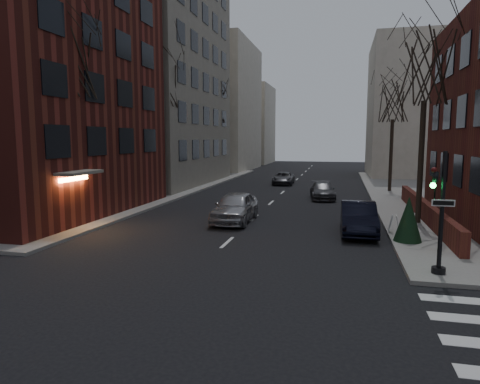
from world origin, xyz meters
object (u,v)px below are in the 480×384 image
object	(u,v)px
tree_left_c	(216,106)
sandwich_board	(394,224)
tree_left_a	(70,61)
parked_sedan	(358,218)
tree_left_b	(164,82)
car_lane_far	(283,178)
streetlamp_near	(151,143)
car_lane_silver	(235,207)
car_lane_gray	(323,191)
evergreen_shrub	(408,219)
traffic_signal	(439,220)
tree_right_a	(426,69)
streetlamp_far	(226,141)
tree_right_b	(393,101)

from	to	relation	value
tree_left_c	sandwich_board	xyz separation A→B (m)	(16.10, -24.78, -7.47)
tree_left_a	parked_sedan	distance (m)	16.44
tree_left_b	car_lane_far	world-z (taller)	tree_left_b
parked_sedan	sandwich_board	size ratio (longest dim) A/B	5.68
streetlamp_near	car_lane_silver	size ratio (longest dim) A/B	1.31
car_lane_gray	sandwich_board	world-z (taller)	car_lane_gray
streetlamp_near	evergreen_shrub	size ratio (longest dim) A/B	3.22
car_lane_far	car_lane_silver	bearing A→B (deg)	-92.53
car_lane_far	sandwich_board	size ratio (longest dim) A/B	5.36
tree_left_a	tree_left_b	xyz separation A→B (m)	(0.00, 12.00, 0.44)
tree_left_a	tree_left_b	size ratio (longest dim) A/B	0.95
tree_left_c	traffic_signal	bearing A→B (deg)	-61.64
tree_left_a	evergreen_shrub	distance (m)	18.03
tree_right_a	sandwich_board	distance (m)	8.11
tree_right_a	streetlamp_far	distance (m)	29.65
tree_left_c	tree_right_a	distance (m)	28.17
tree_right_b	traffic_signal	bearing A→B (deg)	-92.15
sandwich_board	evergreen_shrub	distance (m)	1.89
car_lane_silver	car_lane_gray	distance (m)	11.05
tree_left_c	tree_right_b	size ratio (longest dim) A/B	1.06
streetlamp_near	parked_sedan	xyz separation A→B (m)	(13.86, -6.80, -3.48)
tree_left_b	parked_sedan	xyz separation A→B (m)	(14.46, -10.80, -8.16)
traffic_signal	tree_right_b	size ratio (longest dim) A/B	0.44
evergreen_shrub	tree_left_b	bearing A→B (deg)	142.69
tree_right_a	streetlamp_near	bearing A→B (deg)	166.76
tree_left_c	car_lane_far	size ratio (longest dim) A/B	2.24
tree_left_c	sandwich_board	distance (m)	30.48
tree_right_b	parked_sedan	distance (m)	18.41
tree_left_a	car_lane_gray	world-z (taller)	tree_left_a
car_lane_gray	tree_left_c	bearing A→B (deg)	126.16
tree_left_c	streetlamp_near	size ratio (longest dim) A/B	1.55
parked_sedan	tree_left_b	bearing A→B (deg)	141.91
car_lane_gray	sandwich_board	xyz separation A→B (m)	(3.84, -11.62, -0.07)
car_lane_gray	streetlamp_near	bearing A→B (deg)	-164.27
tree_left_b	parked_sedan	distance (m)	19.81
car_lane_gray	car_lane_far	distance (m)	10.59
parked_sedan	sandwich_board	world-z (taller)	parked_sedan
tree_left_a	car_lane_silver	size ratio (longest dim) A/B	2.13
traffic_signal	sandwich_board	world-z (taller)	traffic_signal
tree_left_a	parked_sedan	xyz separation A→B (m)	(14.46, 1.20, -7.71)
tree_right_a	streetlamp_near	xyz separation A→B (m)	(-17.00, 4.00, -3.79)
traffic_signal	tree_left_c	bearing A→B (deg)	118.36
car_lane_silver	tree_right_a	bearing A→B (deg)	8.04
streetlamp_far	traffic_signal	bearing A→B (deg)	-63.94
tree_left_b	car_lane_silver	xyz separation A→B (m)	(8.00, -9.35, -8.09)
tree_left_b	tree_right_b	world-z (taller)	tree_left_b
car_lane_silver	evergreen_shrub	size ratio (longest dim) A/B	2.47
streetlamp_near	car_lane_gray	distance (m)	13.14
car_lane_silver	car_lane_gray	xyz separation A→B (m)	(4.26, 10.19, -0.20)
car_lane_silver	car_lane_far	bearing A→B (deg)	90.03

